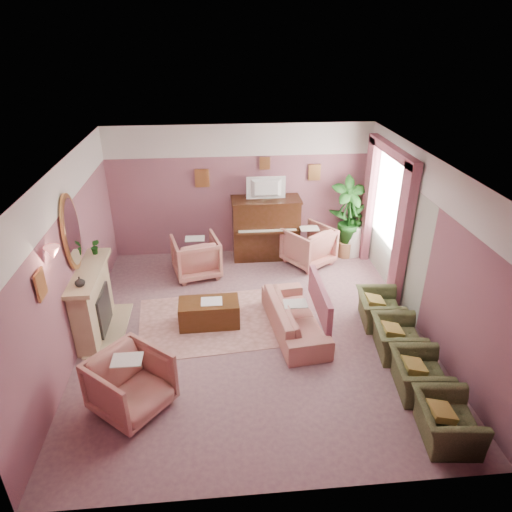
{
  "coord_description": "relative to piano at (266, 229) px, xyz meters",
  "views": [
    {
      "loc": [
        -0.53,
        -6.22,
        4.55
      ],
      "look_at": [
        0.08,
        0.4,
        1.17
      ],
      "focal_mm": 32.0,
      "sensor_mm": 36.0,
      "label": 1
    }
  ],
  "objects": [
    {
      "name": "floor",
      "position": [
        -0.5,
        -2.68,
        -0.65
      ],
      "size": [
        5.5,
        6.0,
        0.01
      ],
      "primitive_type": "cube",
      "color": "#845F66",
      "rests_on": "ground"
    },
    {
      "name": "ceiling",
      "position": [
        -0.5,
        -2.68,
        2.15
      ],
      "size": [
        5.5,
        6.0,
        0.01
      ],
      "primitive_type": "cube",
      "color": "silver",
      "rests_on": "wall_back"
    },
    {
      "name": "wall_back",
      "position": [
        -0.5,
        0.32,
        0.75
      ],
      "size": [
        5.5,
        0.02,
        2.8
      ],
      "primitive_type": "cube",
      "color": "#6C455B",
      "rests_on": "floor"
    },
    {
      "name": "wall_front",
      "position": [
        -0.5,
        -5.68,
        0.75
      ],
      "size": [
        5.5,
        0.02,
        2.8
      ],
      "primitive_type": "cube",
      "color": "#6C455B",
      "rests_on": "floor"
    },
    {
      "name": "wall_left",
      "position": [
        -3.25,
        -2.68,
        0.75
      ],
      "size": [
        0.02,
        6.0,
        2.8
      ],
      "primitive_type": "cube",
      "color": "#6C455B",
      "rests_on": "floor"
    },
    {
      "name": "wall_right",
      "position": [
        2.25,
        -2.68,
        0.75
      ],
      "size": [
        0.02,
        6.0,
        2.8
      ],
      "primitive_type": "cube",
      "color": "#6C455B",
      "rests_on": "floor"
    },
    {
      "name": "picture_rail_band",
      "position": [
        -0.5,
        0.31,
        1.82
      ],
      "size": [
        5.5,
        0.01,
        0.65
      ],
      "primitive_type": "cube",
      "color": "silver",
      "rests_on": "wall_back"
    },
    {
      "name": "stripe_panel",
      "position": [
        2.23,
        -1.38,
        0.42
      ],
      "size": [
        0.01,
        3.0,
        2.15
      ],
      "primitive_type": "cube",
      "color": "#ADB7A5",
      "rests_on": "wall_right"
    },
    {
      "name": "fireplace_surround",
      "position": [
        -3.09,
        -2.48,
        -0.1
      ],
      "size": [
        0.3,
        1.4,
        1.1
      ],
      "primitive_type": "cube",
      "color": "tan",
      "rests_on": "floor"
    },
    {
      "name": "fireplace_inset",
      "position": [
        -2.99,
        -2.48,
        -0.25
      ],
      "size": [
        0.18,
        0.72,
        0.68
      ],
      "primitive_type": "cube",
      "color": "#242424",
      "rests_on": "floor"
    },
    {
      "name": "fire_ember",
      "position": [
        -2.95,
        -2.48,
        -0.43
      ],
      "size": [
        0.06,
        0.54,
        0.1
      ],
      "primitive_type": "cube",
      "color": "#F24703",
      "rests_on": "floor"
    },
    {
      "name": "mantel_shelf",
      "position": [
        -3.06,
        -2.48,
        0.47
      ],
      "size": [
        0.4,
        1.55,
        0.07
      ],
      "primitive_type": "cube",
      "color": "tan",
      "rests_on": "fireplace_surround"
    },
    {
      "name": "hearth",
      "position": [
        -2.89,
        -2.48,
        -0.64
      ],
      "size": [
        0.55,
        1.5,
        0.02
      ],
      "primitive_type": "cube",
      "color": "tan",
      "rests_on": "floor"
    },
    {
      "name": "mirror_frame",
      "position": [
        -3.2,
        -2.48,
        1.15
      ],
      "size": [
        0.04,
        0.72,
        1.2
      ],
      "primitive_type": "ellipsoid",
      "color": "#B78247",
      "rests_on": "wall_left"
    },
    {
      "name": "mirror_glass",
      "position": [
        -3.17,
        -2.48,
        1.15
      ],
      "size": [
        0.01,
        0.6,
        1.06
      ],
      "primitive_type": "ellipsoid",
      "color": "silver",
      "rests_on": "wall_left"
    },
    {
      "name": "sconce_shade",
      "position": [
        -3.12,
        -3.53,
        1.33
      ],
      "size": [
        0.2,
        0.2,
        0.16
      ],
      "primitive_type": "cone",
      "color": "#E9736A",
      "rests_on": "wall_left"
    },
    {
      "name": "piano",
      "position": [
        0.0,
        0.0,
        0.0
      ],
      "size": [
        1.4,
        0.6,
        1.3
      ],
      "primitive_type": "cube",
      "color": "#351C0E",
      "rests_on": "floor"
    },
    {
      "name": "piano_keyshelf",
      "position": [
        -0.0,
        -0.35,
        0.07
      ],
      "size": [
        1.3,
        0.12,
        0.06
      ],
      "primitive_type": "cube",
      "color": "#351C0E",
      "rests_on": "piano"
    },
    {
      "name": "piano_keys",
      "position": [
        0.0,
        -0.35,
        0.11
      ],
      "size": [
        1.2,
        0.08,
        0.02
      ],
      "primitive_type": "cube",
      "color": "beige",
      "rests_on": "piano"
    },
    {
      "name": "piano_top",
      "position": [
        0.0,
        0.0,
        0.66
      ],
      "size": [
        1.45,
        0.65,
        0.04
      ],
      "primitive_type": "cube",
      "color": "#351C0E",
      "rests_on": "piano"
    },
    {
      "name": "television",
      "position": [
        0.0,
        -0.05,
        0.95
      ],
      "size": [
        0.8,
        0.12,
        0.48
      ],
      "primitive_type": "imported",
      "color": "#242424",
      "rests_on": "piano"
    },
    {
      "name": "print_back_left",
      "position": [
        -1.3,
        0.28,
        1.07
      ],
      "size": [
        0.3,
        0.03,
        0.38
      ],
      "primitive_type": "cube",
      "color": "#B78247",
      "rests_on": "wall_back"
    },
    {
      "name": "print_back_right",
      "position": [
        1.05,
        0.28,
        1.13
      ],
      "size": [
        0.26,
        0.03,
        0.34
      ],
      "primitive_type": "cube",
      "color": "#B78247",
      "rests_on": "wall_back"
    },
    {
      "name": "print_back_mid",
      "position": [
        0.0,
        0.28,
        1.35
      ],
      "size": [
        0.22,
        0.03,
        0.26
      ],
      "primitive_type": "cube",
      "color": "#B78247",
      "rests_on": "wall_back"
    },
    {
      "name": "print_left_wall",
      "position": [
        -3.21,
        -3.88,
        1.07
      ],
      "size": [
        0.03,
        0.28,
        0.36
      ],
      "primitive_type": "cube",
      "color": "#B78247",
      "rests_on": "wall_left"
    },
    {
      "name": "window_blind",
      "position": [
        2.2,
        -1.13,
        1.05
      ],
      "size": [
        0.03,
        1.4,
        1.8
      ],
      "primitive_type": "cube",
      "color": "silver",
      "rests_on": "wall_right"
    },
    {
      "name": "curtain_left",
      "position": [
        2.12,
        -2.05,
        0.65
      ],
      "size": [
        0.16,
        0.34,
        2.6
      ],
      "primitive_type": "cube",
      "color": "#934D5D",
      "rests_on": "floor"
    },
    {
      "name": "curtain_right",
      "position": [
        2.12,
        -0.21,
        0.65
      ],
      "size": [
        0.16,
        0.34,
        2.6
      ],
      "primitive_type": "cube",
      "color": "#934D5D",
      "rests_on": "floor"
    },
    {
      "name": "pelmet",
      "position": [
        2.12,
        -1.13,
        1.91
      ],
      "size": [
        0.16,
        2.2,
        0.16
      ],
      "primitive_type": "cube",
      "color": "#934D5D",
      "rests_on": "wall_right"
    },
    {
      "name": "mantel_plant",
      "position": [
        -3.05,
        -1.93,
        0.64
      ],
      "size": [
        0.16,
        0.16,
        0.28
      ],
      "primitive_type": "imported",
      "color": "#164915",
      "rests_on": "mantel_shelf"
    },
    {
      "name": "mantel_vase",
      "position": [
        -3.05,
        -2.98,
        0.58
      ],
      "size": [
        0.16,
        0.16,
        0.16
      ],
      "primitive_type": "imported",
      "color": "silver",
      "rests_on": "mantel_shelf"
    },
    {
      "name": "area_rug",
      "position": [
        -1.16,
        -2.4,
        -0.64
      ],
      "size": [
        2.65,
        2.02,
        0.01
      ],
      "primitive_type": "cube",
      "rotation": [
        0.0,
        0.0,
        0.09
      ],
      "color": "tan",
      "rests_on": "floor"
    },
    {
      "name": "coffee_table",
      "position": [
        -1.23,
        -2.46,
        -0.43
      ],
      "size": [
        1.01,
        0.52,
        0.45
      ],
      "primitive_type": "cube",
      "rotation": [
        0.0,
        0.0,
        0.02
      ],
      "color": "#482911",
      "rests_on": "floor"
    },
    {
      "name": "table_paper",
      "position": [
        -1.18,
        -2.46,
        -0.2
      ],
      "size": [
        0.35,
        0.28,
        0.01
      ],
      "primitive_type": "cube",
      "color": "white",
      "rests_on": "coffee_table"
    },
    {
      "name": "sofa",
      "position": [
        0.18,
        -2.76,
        -0.28
      ],
      "size": [
        0.61,
        1.83,
        0.74
      ],
      "primitive_type": "imported",
      "color": "tan",
      "rests_on": "floor"
    },
    {
      "name": "sofa_throw",
      "position": [
        0.58,
        -2.76,
        -0.05
      ],
      "size": [
        0.09,
        1.39,
        0.51
      ],
      "primitive_type": "cube",
      "color": "#934D5D",
      "rests_on": "sofa"
    },
    {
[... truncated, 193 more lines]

